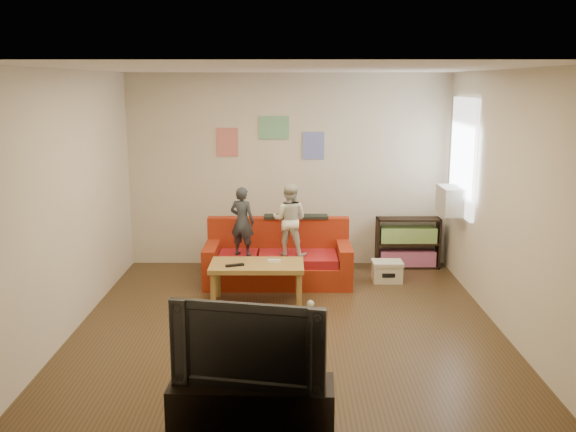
{
  "coord_description": "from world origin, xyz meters",
  "views": [
    {
      "loc": [
        0.02,
        -6.46,
        2.56
      ],
      "look_at": [
        0.0,
        0.8,
        1.05
      ],
      "focal_mm": 40.0,
      "sensor_mm": 36.0,
      "label": 1
    }
  ],
  "objects_px": {
    "bookshelf": "(408,245)",
    "television": "(251,341)",
    "child_a": "(242,221)",
    "child_b": "(290,220)",
    "coffee_table": "(257,269)",
    "tv_stand": "(252,411)",
    "file_box": "(387,271)",
    "sofa": "(278,261)"
  },
  "relations": [
    {
      "from": "child_a",
      "to": "bookshelf",
      "type": "xyz_separation_m",
      "value": [
        2.27,
        0.83,
        -0.52
      ]
    },
    {
      "from": "sofa",
      "to": "child_b",
      "type": "distance_m",
      "value": 0.62
    },
    {
      "from": "sofa",
      "to": "bookshelf",
      "type": "relative_size",
      "value": 2.13
    },
    {
      "from": "child_b",
      "to": "file_box",
      "type": "height_order",
      "value": "child_b"
    },
    {
      "from": "bookshelf",
      "to": "file_box",
      "type": "relative_size",
      "value": 2.24
    },
    {
      "from": "bookshelf",
      "to": "sofa",
      "type": "bearing_deg",
      "value": -159.87
    },
    {
      "from": "sofa",
      "to": "child_a",
      "type": "xyz_separation_m",
      "value": [
        -0.45,
        -0.16,
        0.56
      ]
    },
    {
      "from": "coffee_table",
      "to": "file_box",
      "type": "bearing_deg",
      "value": 27.38
    },
    {
      "from": "file_box",
      "to": "television",
      "type": "distance_m",
      "value": 4.17
    },
    {
      "from": "file_box",
      "to": "coffee_table",
      "type": "bearing_deg",
      "value": -152.62
    },
    {
      "from": "bookshelf",
      "to": "television",
      "type": "bearing_deg",
      "value": -113.37
    },
    {
      "from": "sofa",
      "to": "child_b",
      "type": "relative_size",
      "value": 2.02
    },
    {
      "from": "child_b",
      "to": "bookshelf",
      "type": "distance_m",
      "value": 1.94
    },
    {
      "from": "child_b",
      "to": "sofa",
      "type": "bearing_deg",
      "value": -33.5
    },
    {
      "from": "child_a",
      "to": "television",
      "type": "height_order",
      "value": "child_a"
    },
    {
      "from": "child_a",
      "to": "child_b",
      "type": "xyz_separation_m",
      "value": [
        0.6,
        0.0,
        0.02
      ]
    },
    {
      "from": "television",
      "to": "child_b",
      "type": "bearing_deg",
      "value": 96.84
    },
    {
      "from": "file_box",
      "to": "tv_stand",
      "type": "height_order",
      "value": "tv_stand"
    },
    {
      "from": "child_b",
      "to": "bookshelf",
      "type": "bearing_deg",
      "value": -139.03
    },
    {
      "from": "bookshelf",
      "to": "tv_stand",
      "type": "relative_size",
      "value": 0.75
    },
    {
      "from": "child_a",
      "to": "tv_stand",
      "type": "distance_m",
      "value": 3.73
    },
    {
      "from": "sofa",
      "to": "television",
      "type": "xyz_separation_m",
      "value": [
        -0.13,
        -3.82,
        0.49
      ]
    },
    {
      "from": "bookshelf",
      "to": "television",
      "type": "distance_m",
      "value": 4.91
    },
    {
      "from": "coffee_table",
      "to": "tv_stand",
      "type": "height_order",
      "value": "coffee_table"
    },
    {
      "from": "child_a",
      "to": "child_b",
      "type": "height_order",
      "value": "child_b"
    },
    {
      "from": "child_a",
      "to": "television",
      "type": "bearing_deg",
      "value": 116.0
    },
    {
      "from": "bookshelf",
      "to": "file_box",
      "type": "bearing_deg",
      "value": -119.66
    },
    {
      "from": "child_a",
      "to": "child_b",
      "type": "relative_size",
      "value": 0.95
    },
    {
      "from": "child_b",
      "to": "file_box",
      "type": "distance_m",
      "value": 1.48
    },
    {
      "from": "sofa",
      "to": "bookshelf",
      "type": "height_order",
      "value": "sofa"
    },
    {
      "from": "coffee_table",
      "to": "file_box",
      "type": "height_order",
      "value": "coffee_table"
    },
    {
      "from": "sofa",
      "to": "file_box",
      "type": "relative_size",
      "value": 4.77
    },
    {
      "from": "child_b",
      "to": "tv_stand",
      "type": "relative_size",
      "value": 0.79
    },
    {
      "from": "file_box",
      "to": "television",
      "type": "height_order",
      "value": "television"
    },
    {
      "from": "coffee_table",
      "to": "tv_stand",
      "type": "bearing_deg",
      "value": -87.92
    },
    {
      "from": "coffee_table",
      "to": "television",
      "type": "xyz_separation_m",
      "value": [
        0.11,
        -2.95,
        0.34
      ]
    },
    {
      "from": "sofa",
      "to": "coffee_table",
      "type": "xyz_separation_m",
      "value": [
        -0.23,
        -0.87,
        0.14
      ]
    },
    {
      "from": "bookshelf",
      "to": "file_box",
      "type": "height_order",
      "value": "bookshelf"
    },
    {
      "from": "child_a",
      "to": "bookshelf",
      "type": "height_order",
      "value": "child_a"
    },
    {
      "from": "child_b",
      "to": "television",
      "type": "relative_size",
      "value": 0.84
    },
    {
      "from": "sofa",
      "to": "file_box",
      "type": "distance_m",
      "value": 1.44
    },
    {
      "from": "coffee_table",
      "to": "sofa",
      "type": "bearing_deg",
      "value": 75.0
    }
  ]
}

